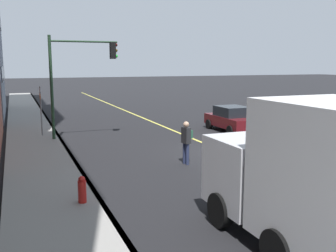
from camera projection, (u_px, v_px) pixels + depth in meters
The scene contains 9 objects.
ground at pixel (222, 151), 18.33m from camera, with size 200.00×200.00×0.00m, color black.
sidewalk_slab at pixel (42, 167), 15.30m from camera, with size 80.00×2.77×0.15m, color gray.
curb_edge at pixel (75, 163), 15.78m from camera, with size 80.00×0.16×0.15m, color slate.
lane_stripe_center at pixel (222, 151), 18.33m from camera, with size 80.00×0.16×0.01m, color #D8CC4C.
car_maroon at pixel (232, 119), 23.60m from camera, with size 3.95×1.96×1.54m.
pedestrian_with_backpack at pixel (186, 139), 15.82m from camera, with size 0.45×0.40×1.79m.
traffic_light_mast at pixel (78, 69), 20.46m from camera, with size 0.28×3.66×5.57m.
street_sign_post at pixel (41, 108), 21.34m from camera, with size 0.60×0.08×2.88m.
fire_hydrant at pixel (82, 192), 11.11m from camera, with size 0.24×0.24×0.94m.
Camera 1 is at (-15.64, 9.09, 4.13)m, focal length 41.20 mm.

